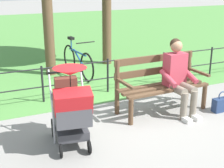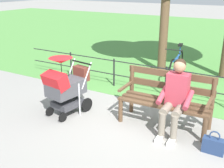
{
  "view_description": "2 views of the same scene",
  "coord_description": "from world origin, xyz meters",
  "px_view_note": "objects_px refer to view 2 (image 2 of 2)",
  "views": [
    {
      "loc": [
        2.54,
        4.36,
        2.25
      ],
      "look_at": [
        0.57,
        0.09,
        0.68
      ],
      "focal_mm": 51.67,
      "sensor_mm": 36.0,
      "label": 1
    },
    {
      "loc": [
        -1.85,
        4.25,
        2.42
      ],
      "look_at": [
        0.49,
        0.21,
        0.7
      ],
      "focal_mm": 43.96,
      "sensor_mm": 36.0,
      "label": 2
    }
  ],
  "objects_px": {
    "bicycle": "(176,65)",
    "stroller": "(66,85)",
    "person_on_bench": "(175,96)",
    "park_bench": "(166,97)",
    "handbag": "(213,145)"
  },
  "relations": [
    {
      "from": "person_on_bench",
      "to": "bicycle",
      "type": "bearing_deg",
      "value": -73.16
    },
    {
      "from": "person_on_bench",
      "to": "bicycle",
      "type": "relative_size",
      "value": 0.77
    },
    {
      "from": "park_bench",
      "to": "bicycle",
      "type": "relative_size",
      "value": 0.97
    },
    {
      "from": "park_bench",
      "to": "bicycle",
      "type": "distance_m",
      "value": 2.65
    },
    {
      "from": "handbag",
      "to": "stroller",
      "type": "bearing_deg",
      "value": 1.27
    },
    {
      "from": "park_bench",
      "to": "person_on_bench",
      "type": "relative_size",
      "value": 1.27
    },
    {
      "from": "person_on_bench",
      "to": "stroller",
      "type": "relative_size",
      "value": 1.11
    },
    {
      "from": "bicycle",
      "to": "stroller",
      "type": "bearing_deg",
      "value": 69.51
    },
    {
      "from": "stroller",
      "to": "handbag",
      "type": "xyz_separation_m",
      "value": [
        -2.75,
        -0.06,
        -0.47
      ]
    },
    {
      "from": "park_bench",
      "to": "handbag",
      "type": "xyz_separation_m",
      "value": [
        -0.95,
        0.52,
        -0.4
      ]
    },
    {
      "from": "park_bench",
      "to": "person_on_bench",
      "type": "bearing_deg",
      "value": 135.01
    },
    {
      "from": "bicycle",
      "to": "person_on_bench",
      "type": "bearing_deg",
      "value": 106.84
    },
    {
      "from": "park_bench",
      "to": "stroller",
      "type": "bearing_deg",
      "value": 18.01
    },
    {
      "from": "park_bench",
      "to": "bicycle",
      "type": "xyz_separation_m",
      "value": [
        0.62,
        -2.57,
        -0.16
      ]
    },
    {
      "from": "handbag",
      "to": "bicycle",
      "type": "distance_m",
      "value": 3.48
    }
  ]
}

